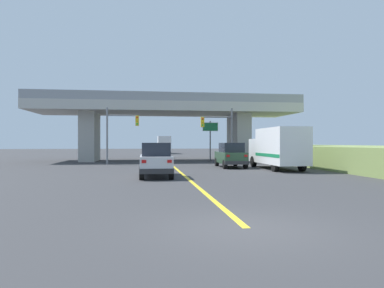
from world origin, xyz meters
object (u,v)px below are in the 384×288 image
suv_lead (156,160)px  semi_truck_distant (164,145)px  traffic_signal_farside (118,129)px  box_truck (278,148)px  traffic_signal_nearside (221,129)px  suv_crossing (231,155)px  highway_sign (210,131)px  sedan_oncoming (158,150)px

suv_lead → semi_truck_distant: size_ratio=0.64×
traffic_signal_farside → box_truck: bearing=-31.9°
box_truck → semi_truck_distant: 40.48m
traffic_signal_farside → semi_truck_distant: 32.75m
box_truck → traffic_signal_nearside: bearing=110.5°
suv_crossing → semi_truck_distant: 37.62m
traffic_signal_nearside → semi_truck_distant: bearing=96.6°
traffic_signal_nearside → semi_truck_distant: 32.83m
traffic_signal_farside → highway_sign: 10.85m
traffic_signal_farside → highway_sign: (9.68, 4.90, -0.05)m
suv_lead → highway_sign: (6.56, 17.27, 2.28)m
suv_lead → sedan_oncoming: bearing=87.7°
traffic_signal_farside → semi_truck_distant: bearing=79.5°
box_truck → highway_sign: highway_sign is taller
sedan_oncoming → traffic_signal_nearside: size_ratio=0.82×
traffic_signal_farside → traffic_signal_nearside: bearing=-2.4°
suv_crossing → semi_truck_distant: semi_truck_distant is taller
box_truck → traffic_signal_farside: traffic_signal_farside is taller
sedan_oncoming → highway_sign: bearing=-57.3°
traffic_signal_nearside → highway_sign: traffic_signal_nearside is taller
sedan_oncoming → semi_truck_distant: bearing=84.5°
traffic_signal_farside → semi_truck_distant: size_ratio=0.75×
suv_crossing → box_truck: box_truck is taller
suv_lead → highway_sign: size_ratio=1.02×
sedan_oncoming → traffic_signal_farside: traffic_signal_farside is taller
suv_lead → suv_crossing: 9.50m
suv_lead → box_truck: (9.38, 4.58, 0.63)m
traffic_signal_nearside → traffic_signal_farside: size_ratio=1.01×
suv_lead → sedan_oncoming: (1.03, 25.88, -0.00)m
highway_sign → semi_truck_distant: size_ratio=0.63×
suv_crossing → highway_sign: highway_sign is taller
box_truck → highway_sign: (-2.82, 12.69, 1.65)m
suv_crossing → traffic_signal_farside: bearing=151.7°
traffic_signal_nearside → highway_sign: (-0.05, 5.31, -0.02)m
suv_crossing → box_truck: bearing=-38.4°
suv_lead → suv_crossing: size_ratio=1.01×
sedan_oncoming → traffic_signal_farside: bearing=-107.1°
suv_crossing → highway_sign: 10.45m
sedan_oncoming → traffic_signal_farside: (-4.15, -13.51, 2.33)m
sedan_oncoming → box_truck: bearing=-68.6°
suv_crossing → sedan_oncoming: size_ratio=1.02×
suv_crossing → box_truck: 3.99m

